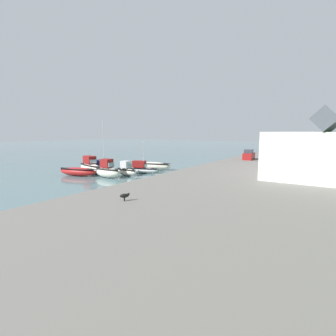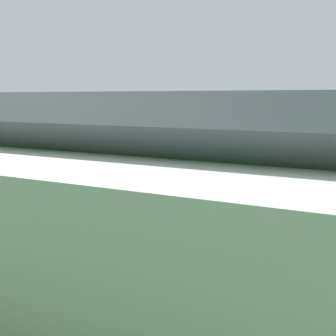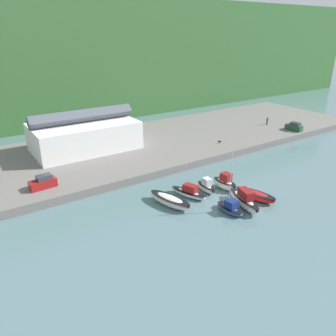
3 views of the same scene
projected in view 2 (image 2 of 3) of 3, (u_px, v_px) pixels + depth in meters
The scene contains 11 objects.
ground_plane at pixel (204, 182), 54.73m from camera, with size 320.00×320.00×0.00m, color slate.
quay_promenade at pixel (12, 241), 29.93m from camera, with size 123.26×31.54×1.46m.
harbor_clubhouse at pixel (128, 215), 21.02m from camera, with size 21.77×12.92×8.62m.
moored_boat_0 at pixel (267, 187), 47.45m from camera, with size 4.28×8.19×1.52m.
moored_boat_1 at pixel (226, 185), 48.90m from camera, with size 3.87×6.77×5.69m.
moored_boat_2 at pixel (196, 180), 50.75m from camera, with size 1.99×4.36×2.45m.
moored_boat_3 at pixel (175, 174), 53.21m from camera, with size 2.28×4.86×3.00m.
moored_boat_4 at pixel (234, 173), 56.35m from camera, with size 2.49×4.83×9.42m.
moored_boat_5 at pixel (212, 168), 57.65m from camera, with size 3.78×7.91×3.01m.
moored_boat_6 at pixel (186, 170), 58.71m from camera, with size 3.97×7.19×1.39m.
mooring_buoy_0 at pixel (183, 158), 74.02m from camera, with size 0.66×0.66×0.66m.
Camera 2 is at (-22.99, 48.89, 9.83)m, focal length 50.00 mm.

